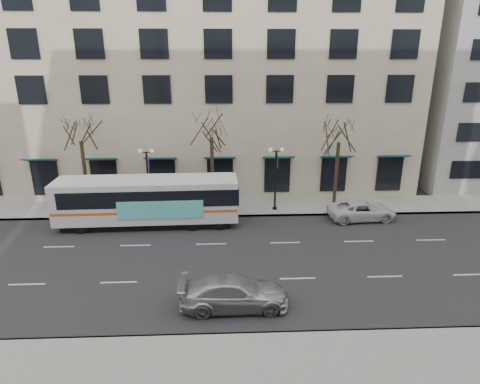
{
  "coord_description": "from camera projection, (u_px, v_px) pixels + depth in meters",
  "views": [
    {
      "loc": [
        0.93,
        -22.0,
        11.87
      ],
      "look_at": [
        1.9,
        1.26,
        4.0
      ],
      "focal_mm": 30.0,
      "sensor_mm": 36.0,
      "label": 1
    }
  ],
  "objects": [
    {
      "name": "silver_car",
      "position": [
        234.0,
        293.0,
        19.85
      ],
      "size": [
        5.46,
        2.3,
        1.57
      ],
      "primitive_type": "imported",
      "rotation": [
        0.0,
        0.0,
        1.59
      ],
      "color": "#B4B7BD",
      "rests_on": "ground"
    },
    {
      "name": "lamp_post_left",
      "position": [
        148.0,
        178.0,
        31.21
      ],
      "size": [
        1.22,
        0.45,
        5.21
      ],
      "color": "black",
      "rests_on": "ground"
    },
    {
      "name": "lamp_post_right",
      "position": [
        276.0,
        176.0,
        31.6
      ],
      "size": [
        1.22,
        0.45,
        5.21
      ],
      "color": "black",
      "rests_on": "ground"
    },
    {
      "name": "tree_far_right",
      "position": [
        340.0,
        130.0,
        31.25
      ],
      "size": [
        3.6,
        3.6,
        8.06
      ],
      "color": "black",
      "rests_on": "ground"
    },
    {
      "name": "tree_far_mid",
      "position": [
        211.0,
        125.0,
        30.7
      ],
      "size": [
        3.6,
        3.6,
        8.55
      ],
      "color": "black",
      "rests_on": "ground"
    },
    {
      "name": "sidewalk_far",
      "position": [
        273.0,
        206.0,
        33.28
      ],
      "size": [
        80.0,
        4.0,
        0.15
      ],
      "primitive_type": "cube",
      "color": "gray",
      "rests_on": "ground"
    },
    {
      "name": "city_bus",
      "position": [
        149.0,
        200.0,
        29.27
      ],
      "size": [
        13.25,
        3.24,
        3.57
      ],
      "rotation": [
        0.0,
        0.0,
        0.03
      ],
      "color": "silver",
      "rests_on": "ground"
    },
    {
      "name": "building_hotel",
      "position": [
        194.0,
        55.0,
        40.54
      ],
      "size": [
        40.0,
        20.0,
        24.0
      ],
      "primitive_type": "cube",
      "color": "#B6A78B",
      "rests_on": "ground"
    },
    {
      "name": "ground",
      "position": [
        210.0,
        261.0,
        24.59
      ],
      "size": [
        160.0,
        160.0,
        0.0
      ],
      "primitive_type": "plane",
      "color": "black",
      "rests_on": "ground"
    },
    {
      "name": "white_pickup",
      "position": [
        362.0,
        210.0,
        30.68
      ],
      "size": [
        5.28,
        2.76,
        1.42
      ],
      "primitive_type": "imported",
      "rotation": [
        0.0,
        0.0,
        1.65
      ],
      "color": "silver",
      "rests_on": "ground"
    },
    {
      "name": "tree_far_left",
      "position": [
        79.0,
        129.0,
        30.38
      ],
      "size": [
        3.6,
        3.6,
        8.34
      ],
      "color": "black",
      "rests_on": "ground"
    }
  ]
}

